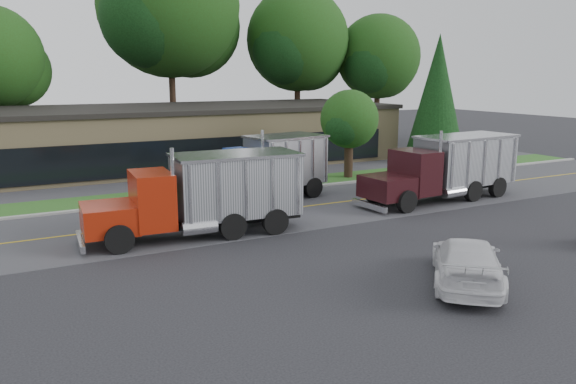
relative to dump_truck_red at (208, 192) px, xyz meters
name	(u,v)px	position (x,y,z in m)	size (l,w,h in m)	color
ground	(348,271)	(2.67, -6.48, -1.81)	(140.00, 140.00, 0.00)	#333338
road	(244,214)	(2.67, 2.52, -1.81)	(60.00, 8.00, 0.02)	#535358
center_line	(244,214)	(2.67, 2.52, -1.81)	(60.00, 0.12, 0.01)	gold
curb	(213,198)	(2.67, 6.72, -1.81)	(60.00, 0.30, 0.12)	#9E9E99
grass_verge	(203,192)	(2.67, 8.52, -1.81)	(60.00, 3.40, 0.03)	#28551D
far_parking	(177,178)	(2.67, 13.52, -1.81)	(60.00, 7.00, 0.02)	#535358
strip_mall	(179,137)	(4.67, 19.52, 0.19)	(32.00, 12.00, 4.00)	tan
tree_far_c	(171,13)	(6.86, 27.67, 9.97)	(12.93, 12.17, 18.45)	#382619
tree_far_d	(298,45)	(18.82, 26.64, 7.55)	(10.29, 9.68, 14.67)	#382619
tree_far_e	(379,61)	(26.80, 24.62, 6.12)	(8.71, 8.20, 12.43)	#382619
evergreen_right	(437,92)	(22.67, 11.52, 3.49)	(4.24, 4.24, 9.64)	#382619
tree_verge	(350,122)	(12.73, 8.56, 1.80)	(3.98, 3.74, 5.67)	#382619
dump_truck_red	(208,192)	(0.00, 0.00, 0.00)	(9.10, 3.15, 3.36)	black
dump_truck_blue	(271,166)	(5.39, 5.04, -0.01)	(7.07, 3.61, 3.36)	black
dump_truck_maroon	(448,166)	(13.72, 0.56, 0.00)	(9.71, 3.31, 3.36)	black
rally_car	(467,261)	(5.38, -9.21, -1.07)	(2.08, 5.11, 1.48)	silver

